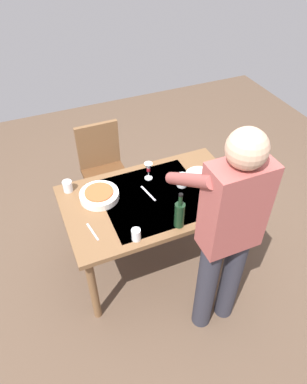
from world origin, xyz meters
name	(u,v)px	position (x,y,z in m)	size (l,w,h in m)	color
ground_plane	(154,256)	(0.00, 0.00, 0.00)	(6.00, 6.00, 0.00)	brown
dining_table	(154,204)	(0.00, 0.00, 0.65)	(1.38, 0.85, 0.74)	brown
chair_near	(103,165)	(0.18, -0.80, 0.53)	(0.40, 0.40, 0.91)	#523019
person_server	(228,231)	(-0.20, 0.68, 0.96)	(0.42, 0.61, 1.69)	#2D2D38
wine_bottle	(180,214)	(-0.05, 0.34, 0.85)	(0.07, 0.07, 0.30)	black
wine_glass_left	(148,168)	(-0.05, -0.22, 0.84)	(0.07, 0.07, 0.15)	white
water_cup_near_left	(136,235)	(0.27, 0.34, 0.78)	(0.06, 0.06, 0.09)	silver
water_cup_near_right	(68,186)	(0.59, -0.33, 0.78)	(0.07, 0.07, 0.09)	silver
water_cup_far_left	(182,180)	(-0.26, -0.04, 0.79)	(0.08, 0.08, 0.11)	silver
serving_bowl_pasta	(99,195)	(0.39, -0.15, 0.77)	(0.30, 0.30, 0.07)	white
dinner_plate_near	(199,175)	(-0.45, -0.09, 0.74)	(0.23, 0.23, 0.01)	white
dinner_plate_far	(226,197)	(-0.51, 0.22, 0.74)	(0.23, 0.23, 0.01)	white
table_knife	(148,193)	(0.02, -0.05, 0.74)	(0.01, 0.20, 0.01)	silver
table_fork	(93,232)	(0.53, 0.17, 0.74)	(0.01, 0.18, 0.01)	silver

